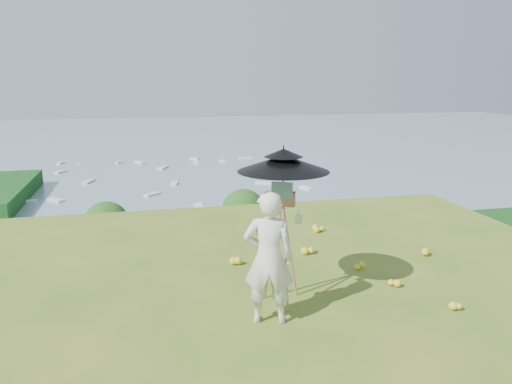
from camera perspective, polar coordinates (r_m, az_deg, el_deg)
name	(u,v)px	position (r m, az deg, el deg)	size (l,w,h in m)	color
ground	(207,376)	(5.66, -5.57, -20.23)	(14.00, 14.00, 0.00)	#4A6A1E
shoreline_tier	(154,312)	(88.78, -11.63, -13.27)	(170.00, 28.00, 8.00)	slate
bay_water	(143,154)	(247.50, -12.78, 4.20)	(700.00, 700.00, 0.00)	gray
slope_trees	(156,297)	(43.64, -11.34, -11.64)	(110.00, 50.00, 6.00)	#234B16
harbor_town	(152,276)	(86.12, -11.83, -9.39)	(110.00, 22.00, 5.00)	silver
moored_boats	(106,191)	(170.15, -16.73, 0.11)	(140.00, 140.00, 0.70)	silver
wildflowers	(204,359)	(5.84, -5.93, -18.41)	(10.00, 10.50, 0.12)	yellow
painter	(269,258)	(6.34, 1.45, -7.55)	(0.64, 0.42, 1.74)	beige
field_easel	(282,243)	(6.89, 3.02, -5.86)	(0.66, 0.66, 1.74)	#A36744
sun_umbrella	(283,175)	(6.67, 3.14, 2.01)	(1.24, 1.24, 0.79)	black
painter_cap	(269,195)	(6.09, 1.50, -0.31)	(0.19, 0.23, 0.10)	#D5757E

